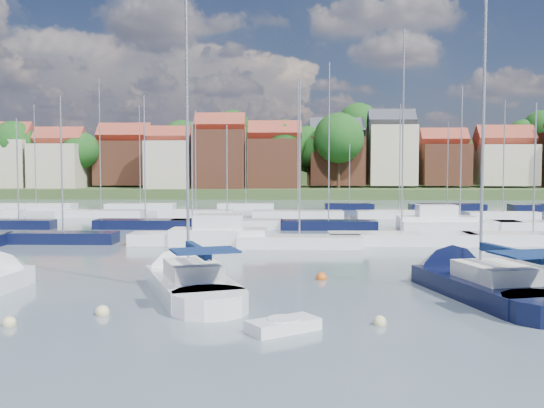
{
  "coord_description": "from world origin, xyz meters",
  "views": [
    {
      "loc": [
        0.02,
        -24.2,
        5.68
      ],
      "look_at": [
        -1.17,
        14.0,
        3.38
      ],
      "focal_mm": 40.0,
      "sensor_mm": 36.0,
      "label": 1
    }
  ],
  "objects": [
    {
      "name": "ground",
      "position": [
        0.0,
        40.0,
        0.0
      ],
      "size": [
        260.0,
        260.0,
        0.0
      ],
      "primitive_type": "plane",
      "color": "#4A5A65",
      "rests_on": "ground"
    },
    {
      "name": "sailboat_navy",
      "position": [
        8.23,
        3.98,
        0.35
      ],
      "size": [
        6.35,
        13.13,
        17.53
      ],
      "rotation": [
        0.0,
        0.0,
        1.82
      ],
      "color": "black",
      "rests_on": "ground"
    },
    {
      "name": "buoy_f",
      "position": [
        8.69,
        -1.34,
        0.0
      ],
      "size": [
        0.45,
        0.45,
        0.45
      ],
      "primitive_type": "sphere",
      "color": "beige",
      "rests_on": "ground"
    },
    {
      "name": "buoy_b",
      "position": [
        -10.08,
        -3.09,
        0.0
      ],
      "size": [
        0.5,
        0.5,
        0.5
      ],
      "primitive_type": "sphere",
      "color": "beige",
      "rests_on": "ground"
    },
    {
      "name": "buoy_d",
      "position": [
        3.24,
        -2.53,
        0.0
      ],
      "size": [
        0.49,
        0.49,
        0.49
      ],
      "primitive_type": "sphere",
      "color": "beige",
      "rests_on": "ground"
    },
    {
      "name": "far_shore_town",
      "position": [
        2.23,
        132.67,
        4.61
      ],
      "size": [
        212.46,
        90.0,
        22.27
      ],
      "color": "#364F27",
      "rests_on": "ground"
    },
    {
      "name": "marina_field",
      "position": [
        1.91,
        35.15,
        0.43
      ],
      "size": [
        79.62,
        41.41,
        15.93
      ],
      "color": "white",
      "rests_on": "ground"
    },
    {
      "name": "buoy_e",
      "position": [
        1.58,
        6.3,
        0.0
      ],
      "size": [
        0.54,
        0.54,
        0.54
      ],
      "primitive_type": "sphere",
      "color": "#D85914",
      "rests_on": "ground"
    },
    {
      "name": "buoy_c",
      "position": [
        -7.25,
        -1.34,
        0.0
      ],
      "size": [
        0.55,
        0.55,
        0.55
      ],
      "primitive_type": "sphere",
      "color": "beige",
      "rests_on": "ground"
    },
    {
      "name": "sailboat_centre",
      "position": [
        -4.95,
        3.78,
        0.35
      ],
      "size": [
        6.99,
        11.84,
        15.65
      ],
      "rotation": [
        0.0,
        0.0,
        1.94
      ],
      "color": "white",
      "rests_on": "ground"
    },
    {
      "name": "tender",
      "position": [
        -0.23,
        -3.49,
        0.21
      ],
      "size": [
        2.72,
        2.36,
        0.54
      ],
      "rotation": [
        0.0,
        0.0,
        0.59
      ],
      "color": "white",
      "rests_on": "ground"
    }
  ]
}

